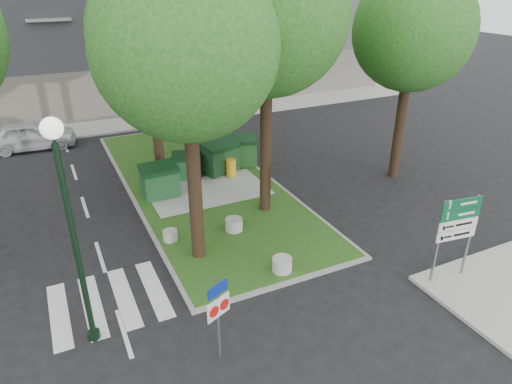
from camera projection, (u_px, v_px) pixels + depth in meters
ground at (273, 287)px, 13.93m from camera, size 120.00×120.00×0.00m
median_island at (200, 183)px, 20.58m from camera, size 6.00×16.00×0.12m
median_kerb at (201, 184)px, 20.58m from camera, size 6.30×16.30×0.10m
building_sidewalk at (137, 122)px, 28.88m from camera, size 42.00×3.00×0.12m
zebra_crossing at (139, 293)px, 13.67m from camera, size 5.00×3.00×0.01m
tree_median_near_left at (187, 28)px, 12.25m from camera, size 5.20×5.20×10.53m
tree_median_mid at (148, 20)px, 17.86m from camera, size 4.80×4.80×9.99m
tree_street_right at (416, 18)px, 18.53m from camera, size 5.00×5.00×10.06m
dumpster_a at (160, 181)px, 19.04m from camera, size 1.55×1.11×1.41m
dumpster_b at (187, 166)px, 20.80m from camera, size 1.48×1.22×1.19m
dumpster_c at (220, 157)px, 21.30m from camera, size 1.90×1.58×1.52m
dumpster_d at (240, 151)px, 22.20m from camera, size 1.82×1.51×1.46m
bollard_left at (170, 235)px, 16.07m from camera, size 0.52×0.52×0.37m
bollard_right at (282, 264)px, 14.41m from camera, size 0.63×0.63×0.45m
bollard_mid at (234, 224)px, 16.67m from camera, size 0.64×0.64×0.45m
litter_bin at (231, 167)px, 21.05m from camera, size 0.46×0.46×0.80m
street_lamp at (69, 212)px, 10.36m from camera, size 0.48×0.48×5.99m
traffic_sign_pole at (218, 308)px, 10.75m from camera, size 0.67×0.33×2.39m
directional_sign at (457, 226)px, 13.43m from camera, size 1.36×0.24×2.73m
car_white at (30, 135)px, 24.39m from camera, size 4.68×2.14×1.56m
car_silver at (204, 111)px, 28.72m from camera, size 4.56×1.69×1.49m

